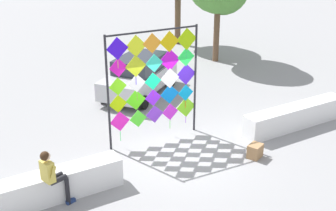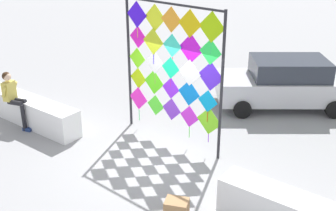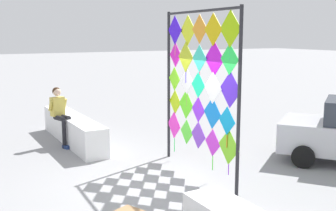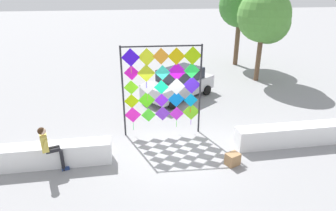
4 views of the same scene
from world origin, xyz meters
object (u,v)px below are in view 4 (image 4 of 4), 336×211
Objects in this scene: cardboard_box_large at (233,159)px; kite_display_rack at (163,84)px; parked_car at (179,83)px; tree_far_right at (264,18)px; seated_vendor at (49,145)px; tree_palm_like at (242,5)px.

kite_display_rack is at bearing 128.08° from cardboard_box_large.
kite_display_rack reaches higher than parked_car.
tree_far_right is (4.85, 8.62, 3.51)m from cardboard_box_large.
kite_display_rack is 2.21× the size of seated_vendor.
seated_vendor is 5.89m from cardboard_box_large.
kite_display_rack is at bearing -125.53° from tree_palm_like.
kite_display_rack reaches higher than seated_vendor.
parked_car is at bearing 95.16° from cardboard_box_large.
tree_far_right is (6.83, 6.09, 1.63)m from kite_display_rack.
kite_display_rack is 0.86× the size of parked_car.
seated_vendor is at bearing -132.59° from tree_palm_like.
tree_far_right reaches higher than seated_vendor.
seated_vendor is 0.30× the size of tree_far_right.
parked_car is at bearing 69.93° from kite_display_rack.
cardboard_box_large is (1.98, -2.53, -1.87)m from kite_display_rack.
tree_palm_like is at bearing 54.47° from kite_display_rack.
seated_vendor is 0.29× the size of tree_palm_like.
parked_car is 0.77× the size of tree_far_right.
seated_vendor is 16.27m from tree_palm_like.
parked_car is at bearing -157.54° from tree_far_right.
parked_car is at bearing -133.28° from tree_palm_like.
cardboard_box_large is 13.83m from tree_palm_like.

